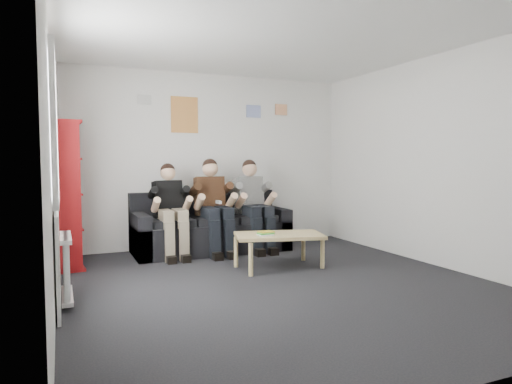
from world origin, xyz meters
The scene contains 14 objects.
room_shell centered at (0.00, 0.00, 1.35)m, with size 5.00×5.00×5.00m.
sofa centered at (-0.14, 2.07, 0.31)m, with size 2.26×0.93×0.87m.
bookshelf centered at (-2.09, 1.83, 0.92)m, with size 0.28×0.83×1.84m.
coffee_table centered at (0.33, 0.69, 0.38)m, with size 1.08×0.60×0.43m.
game_cases centered at (0.13, 0.66, 0.45)m, with size 0.22×0.19×0.04m.
person_left centered at (-0.77, 1.87, 0.66)m, with size 0.39×0.83×1.31m.
person_middle centered at (-0.14, 1.87, 0.69)m, with size 0.42×0.90×1.38m.
person_right centered at (0.49, 1.87, 0.68)m, with size 0.42×0.89×1.37m.
radiator centered at (-2.15, 0.20, 0.35)m, with size 0.10×0.64×0.60m.
window centered at (-2.22, 0.20, 1.03)m, with size 0.05×1.30×2.36m.
poster_large centered at (-0.40, 2.49, 2.05)m, with size 0.42×0.01×0.55m, color gold.
poster_blue centered at (0.75, 2.49, 2.15)m, with size 0.25×0.01×0.20m, color blue.
poster_pink centered at (1.25, 2.49, 2.20)m, with size 0.22×0.01×0.18m, color #C93E7E.
poster_sign centered at (-1.00, 2.49, 2.25)m, with size 0.20×0.01×0.14m, color silver.
Camera 1 is at (-2.19, -4.41, 1.36)m, focal length 32.00 mm.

